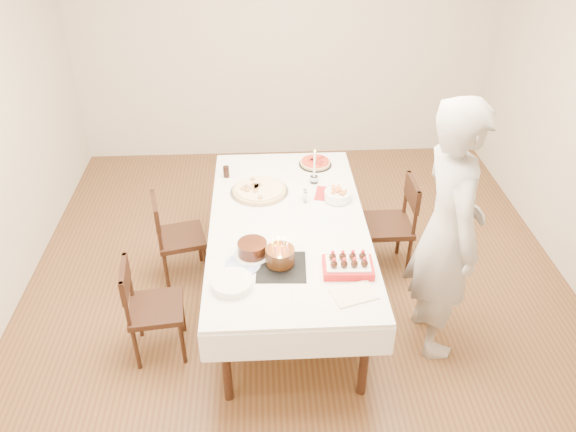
{
  "coord_description": "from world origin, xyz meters",
  "views": [
    {
      "loc": [
        -0.27,
        -3.4,
        3.09
      ],
      "look_at": [
        -0.09,
        -0.04,
        0.8
      ],
      "focal_mm": 35.0,
      "sensor_mm": 36.0,
      "label": 1
    }
  ],
  "objects_px": {
    "pizza_white": "(259,190)",
    "cola_glass": "(226,172)",
    "person": "(447,232)",
    "layer_cake": "(252,249)",
    "chair_left_dessert": "(156,308)",
    "strawberry_box": "(348,266)",
    "dining_table": "(288,262)",
    "chair_left_savory": "(181,237)",
    "chair_right_savory": "(387,225)",
    "birthday_cake": "(280,252)",
    "pasta_bowl": "(338,195)",
    "pizza_pepperoni": "(315,163)",
    "taper_candle": "(314,166)"
  },
  "relations": [
    {
      "from": "dining_table",
      "to": "cola_glass",
      "type": "relative_size",
      "value": 22.39
    },
    {
      "from": "dining_table",
      "to": "person",
      "type": "distance_m",
      "value": 1.25
    },
    {
      "from": "chair_right_savory",
      "to": "birthday_cake",
      "type": "height_order",
      "value": "birthday_cake"
    },
    {
      "from": "chair_left_savory",
      "to": "cola_glass",
      "type": "height_order",
      "value": "cola_glass"
    },
    {
      "from": "cola_glass",
      "to": "pasta_bowl",
      "type": "bearing_deg",
      "value": -24.64
    },
    {
      "from": "chair_left_savory",
      "to": "strawberry_box",
      "type": "relative_size",
      "value": 2.43
    },
    {
      "from": "dining_table",
      "to": "taper_candle",
      "type": "distance_m",
      "value": 0.81
    },
    {
      "from": "pizza_white",
      "to": "cola_glass",
      "type": "relative_size",
      "value": 4.84
    },
    {
      "from": "chair_right_savory",
      "to": "person",
      "type": "xyz_separation_m",
      "value": [
        0.18,
        -0.83,
        0.52
      ]
    },
    {
      "from": "chair_left_dessert",
      "to": "pizza_white",
      "type": "bearing_deg",
      "value": -135.49
    },
    {
      "from": "chair_left_savory",
      "to": "pasta_bowl",
      "type": "xyz_separation_m",
      "value": [
        1.25,
        -0.06,
        0.4
      ]
    },
    {
      "from": "chair_right_savory",
      "to": "chair_left_savory",
      "type": "xyz_separation_m",
      "value": [
        -1.69,
        -0.04,
        -0.03
      ]
    },
    {
      "from": "layer_cake",
      "to": "birthday_cake",
      "type": "height_order",
      "value": "birthday_cake"
    },
    {
      "from": "pasta_bowl",
      "to": "cola_glass",
      "type": "relative_size",
      "value": 2.17
    },
    {
      "from": "chair_right_savory",
      "to": "pasta_bowl",
      "type": "distance_m",
      "value": 0.58
    },
    {
      "from": "chair_right_savory",
      "to": "strawberry_box",
      "type": "bearing_deg",
      "value": -117.21
    },
    {
      "from": "cola_glass",
      "to": "chair_right_savory",
      "type": "bearing_deg",
      "value": -13.16
    },
    {
      "from": "chair_left_dessert",
      "to": "birthday_cake",
      "type": "bearing_deg",
      "value": 173.62
    },
    {
      "from": "person",
      "to": "birthday_cake",
      "type": "bearing_deg",
      "value": 88.31
    },
    {
      "from": "cola_glass",
      "to": "birthday_cake",
      "type": "relative_size",
      "value": 0.5
    },
    {
      "from": "person",
      "to": "layer_cake",
      "type": "bearing_deg",
      "value": 83.47
    },
    {
      "from": "pizza_pepperoni",
      "to": "chair_right_savory",
      "type": "bearing_deg",
      "value": -40.11
    },
    {
      "from": "chair_left_dessert",
      "to": "pizza_white",
      "type": "xyz_separation_m",
      "value": [
        0.73,
        0.9,
        0.38
      ]
    },
    {
      "from": "chair_left_dessert",
      "to": "strawberry_box",
      "type": "xyz_separation_m",
      "value": [
        1.29,
        -0.09,
        0.4
      ]
    },
    {
      "from": "person",
      "to": "taper_candle",
      "type": "bearing_deg",
      "value": 34.63
    },
    {
      "from": "pizza_white",
      "to": "taper_candle",
      "type": "xyz_separation_m",
      "value": [
        0.45,
        0.13,
        0.13
      ]
    },
    {
      "from": "cola_glass",
      "to": "birthday_cake",
      "type": "bearing_deg",
      "value": -71.16
    },
    {
      "from": "pizza_pepperoni",
      "to": "layer_cake",
      "type": "height_order",
      "value": "layer_cake"
    },
    {
      "from": "person",
      "to": "pizza_pepperoni",
      "type": "distance_m",
      "value": 1.51
    },
    {
      "from": "person",
      "to": "pizza_pepperoni",
      "type": "relative_size",
      "value": 6.72
    },
    {
      "from": "chair_left_savory",
      "to": "pasta_bowl",
      "type": "distance_m",
      "value": 1.31
    },
    {
      "from": "layer_cake",
      "to": "chair_left_dessert",
      "type": "bearing_deg",
      "value": -171.06
    },
    {
      "from": "layer_cake",
      "to": "strawberry_box",
      "type": "relative_size",
      "value": 0.78
    },
    {
      "from": "person",
      "to": "chair_left_dessert",
      "type": "bearing_deg",
      "value": 87.77
    },
    {
      "from": "chair_left_dessert",
      "to": "pizza_pepperoni",
      "type": "height_order",
      "value": "pizza_pepperoni"
    },
    {
      "from": "pasta_bowl",
      "to": "birthday_cake",
      "type": "height_order",
      "value": "birthday_cake"
    },
    {
      "from": "layer_cake",
      "to": "cola_glass",
      "type": "bearing_deg",
      "value": 101.5
    },
    {
      "from": "taper_candle",
      "to": "strawberry_box",
      "type": "height_order",
      "value": "taper_candle"
    },
    {
      "from": "pizza_pepperoni",
      "to": "taper_candle",
      "type": "height_order",
      "value": "taper_candle"
    },
    {
      "from": "layer_cake",
      "to": "person",
      "type": "bearing_deg",
      "value": -3.44
    },
    {
      "from": "pizza_white",
      "to": "pasta_bowl",
      "type": "distance_m",
      "value": 0.62
    },
    {
      "from": "chair_right_savory",
      "to": "chair_left_dessert",
      "type": "height_order",
      "value": "chair_right_savory"
    },
    {
      "from": "cola_glass",
      "to": "birthday_cake",
      "type": "distance_m",
      "value": 1.23
    },
    {
      "from": "chair_left_dessert",
      "to": "pizza_white",
      "type": "height_order",
      "value": "pizza_white"
    },
    {
      "from": "pasta_bowl",
      "to": "cola_glass",
      "type": "height_order",
      "value": "cola_glass"
    },
    {
      "from": "pizza_white",
      "to": "pizza_pepperoni",
      "type": "xyz_separation_m",
      "value": [
        0.48,
        0.43,
        0.0
      ]
    },
    {
      "from": "dining_table",
      "to": "taper_candle",
      "type": "height_order",
      "value": "taper_candle"
    },
    {
      "from": "dining_table",
      "to": "pizza_white",
      "type": "relative_size",
      "value": 4.62
    },
    {
      "from": "pizza_white",
      "to": "cola_glass",
      "type": "xyz_separation_m",
      "value": [
        -0.27,
        0.26,
        0.03
      ]
    },
    {
      "from": "layer_cake",
      "to": "strawberry_box",
      "type": "xyz_separation_m",
      "value": [
        0.62,
        -0.2,
        -0.01
      ]
    }
  ]
}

